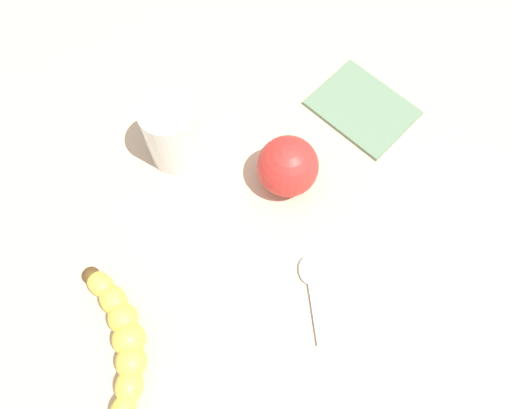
# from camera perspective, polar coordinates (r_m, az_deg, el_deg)

# --- Properties ---
(wooden_tabletop) EXTENTS (1.20, 1.20, 0.03)m
(wooden_tabletop) POSITION_cam_1_polar(r_m,az_deg,el_deg) (0.67, -2.44, -4.36)
(wooden_tabletop) COLOR #CBAE93
(wooden_tabletop) RESTS_ON ground
(banana) EXTENTS (0.20, 0.07, 0.04)m
(banana) POSITION_cam_1_polar(r_m,az_deg,el_deg) (0.63, -15.06, -14.83)
(banana) COLOR #E3CE4A
(banana) RESTS_ON wooden_tabletop
(smoothie_glass) EXTENTS (0.07, 0.07, 0.10)m
(smoothie_glass) POSITION_cam_1_polar(r_m,az_deg,el_deg) (0.68, -9.60, 7.97)
(smoothie_glass) COLOR silver
(smoothie_glass) RESTS_ON wooden_tabletop
(apple_fruit) EXTENTS (0.08, 0.08, 0.08)m
(apple_fruit) POSITION_cam_1_polar(r_m,az_deg,el_deg) (0.66, 3.64, 4.35)
(apple_fruit) COLOR red
(apple_fruit) RESTS_ON wooden_tabletop
(teaspoon) EXTENTS (0.11, 0.03, 0.01)m
(teaspoon) POSITION_cam_1_polar(r_m,az_deg,el_deg) (0.64, 6.02, -8.06)
(teaspoon) COLOR silver
(teaspoon) RESTS_ON wooden_tabletop
(folded_napkin) EXTENTS (0.18, 0.17, 0.01)m
(folded_napkin) POSITION_cam_1_polar(r_m,az_deg,el_deg) (0.76, 12.03, 10.69)
(folded_napkin) COLOR slate
(folded_napkin) RESTS_ON wooden_tabletop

